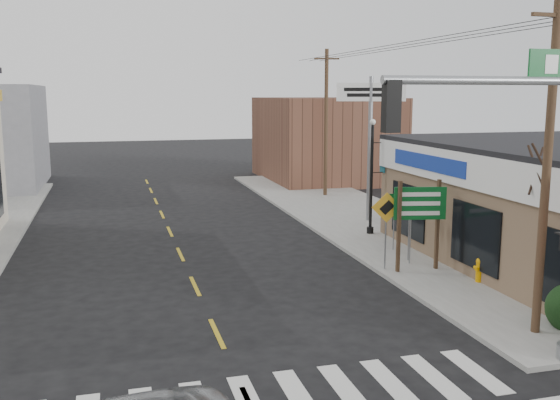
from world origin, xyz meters
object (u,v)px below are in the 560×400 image
object	(u,v)px
dance_center_sign	(371,112)
utility_pole_near	(547,165)
fire_hydrant	(479,269)
utility_pole_far	(326,121)
traffic_signal_pole	(553,183)
bare_tree	(558,157)
guide_sign	(419,213)
lamp_post	(373,168)

from	to	relation	value
dance_center_sign	utility_pole_near	size ratio (longest dim) A/B	0.81
fire_hydrant	utility_pole_far	size ratio (longest dim) A/B	0.09
traffic_signal_pole	bare_tree	distance (m)	3.94
traffic_signal_pole	fire_hydrant	distance (m)	6.90
guide_sign	dance_center_sign	size ratio (longest dim) A/B	0.46
fire_hydrant	utility_pole_near	xyz separation A→B (m)	(-1.00, -3.97, 3.70)
guide_sign	bare_tree	xyz separation A→B (m)	(1.69, -4.22, 2.20)
lamp_post	utility_pole_near	bearing A→B (deg)	-77.64
lamp_post	bare_tree	size ratio (longest dim) A/B	0.90
guide_sign	utility_pole_near	world-z (taller)	utility_pole_near
dance_center_sign	utility_pole_far	distance (m)	7.38
guide_sign	bare_tree	size ratio (longest dim) A/B	0.57
guide_sign	lamp_post	size ratio (longest dim) A/B	0.63
guide_sign	bare_tree	bearing A→B (deg)	-55.77
guide_sign	utility_pole_far	xyz separation A→B (m)	(2.24, 15.42, 2.27)
traffic_signal_pole	utility_pole_near	xyz separation A→B (m)	(1.09, 1.59, 0.17)
lamp_post	utility_pole_near	world-z (taller)	utility_pole_near
utility_pole_far	traffic_signal_pole	bearing A→B (deg)	-92.33
guide_sign	utility_pole_far	world-z (taller)	utility_pole_far
guide_sign	lamp_post	bearing A→B (deg)	94.31
lamp_post	utility_pole_far	xyz separation A→B (m)	(1.45, 9.89, 1.45)
fire_hydrant	utility_pole_near	bearing A→B (deg)	-104.14
fire_hydrant	bare_tree	xyz separation A→B (m)	(0.45, -2.55, 3.71)
lamp_post	dance_center_sign	xyz separation A→B (m)	(0.95, 2.56, 2.18)
lamp_post	bare_tree	bearing A→B (deg)	-69.52
fire_hydrant	dance_center_sign	size ratio (longest dim) A/B	0.12
fire_hydrant	lamp_post	distance (m)	7.58
fire_hydrant	utility_pole_far	bearing A→B (deg)	86.65
fire_hydrant	lamp_post	xyz separation A→B (m)	(-0.45, 7.20, 2.34)
utility_pole_near	lamp_post	bearing A→B (deg)	84.84
traffic_signal_pole	bare_tree	xyz separation A→B (m)	(2.54, 3.00, 0.18)
fire_hydrant	utility_pole_far	distance (m)	17.53
traffic_signal_pole	dance_center_sign	size ratio (longest dim) A/B	1.02
traffic_signal_pole	guide_sign	size ratio (longest dim) A/B	2.21
lamp_post	bare_tree	xyz separation A→B (m)	(0.91, -9.75, 1.37)
bare_tree	utility_pole_far	xyz separation A→B (m)	(0.55, 19.64, 0.08)
utility_pole_near	utility_pole_far	distance (m)	21.15
guide_sign	lamp_post	world-z (taller)	lamp_post
fire_hydrant	dance_center_sign	world-z (taller)	dance_center_sign
fire_hydrant	lamp_post	world-z (taller)	lamp_post
traffic_signal_pole	utility_pole_near	size ratio (longest dim) A/B	0.83
fire_hydrant	bare_tree	bearing A→B (deg)	-79.93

